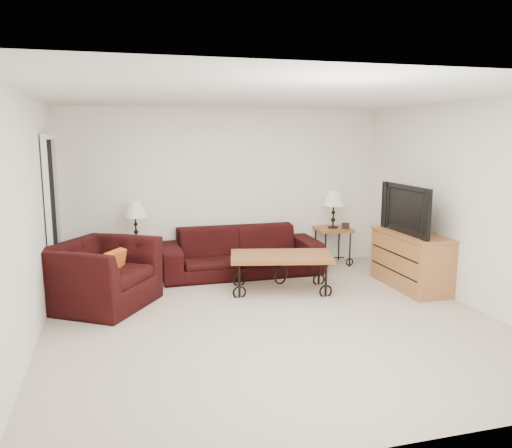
# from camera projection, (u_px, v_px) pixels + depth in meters

# --- Properties ---
(ground) EXTENTS (5.00, 5.00, 0.00)m
(ground) POSITION_uv_depth(u_px,v_px,m) (272.00, 320.00, 5.81)
(ground) COLOR #BCAEA0
(ground) RESTS_ON ground
(wall_back) EXTENTS (5.00, 0.02, 2.50)m
(wall_back) POSITION_uv_depth(u_px,v_px,m) (226.00, 189.00, 7.97)
(wall_back) COLOR white
(wall_back) RESTS_ON ground
(wall_front) EXTENTS (5.00, 0.02, 2.50)m
(wall_front) POSITION_uv_depth(u_px,v_px,m) (390.00, 269.00, 3.22)
(wall_front) COLOR white
(wall_front) RESTS_ON ground
(wall_left) EXTENTS (0.02, 5.00, 2.50)m
(wall_left) POSITION_uv_depth(u_px,v_px,m) (27.00, 222.00, 4.94)
(wall_left) COLOR white
(wall_left) RESTS_ON ground
(wall_right) EXTENTS (0.02, 5.00, 2.50)m
(wall_right) POSITION_uv_depth(u_px,v_px,m) (467.00, 204.00, 6.25)
(wall_right) COLOR white
(wall_right) RESTS_ON ground
(ceiling) EXTENTS (5.00, 5.00, 0.00)m
(ceiling) POSITION_uv_depth(u_px,v_px,m) (274.00, 95.00, 5.38)
(ceiling) COLOR white
(ceiling) RESTS_ON wall_back
(doorway) EXTENTS (0.08, 0.94, 2.04)m
(doorway) POSITION_uv_depth(u_px,v_px,m) (52.00, 219.00, 6.56)
(doorway) COLOR black
(doorway) RESTS_ON ground
(sofa) EXTENTS (2.40, 0.94, 0.70)m
(sofa) POSITION_uv_depth(u_px,v_px,m) (241.00, 251.00, 7.70)
(sofa) COLOR black
(sofa) RESTS_ON ground
(side_table_left) EXTENTS (0.59, 0.59, 0.57)m
(side_table_left) POSITION_uv_depth(u_px,v_px,m) (137.00, 259.00, 7.48)
(side_table_left) COLOR #955525
(side_table_left) RESTS_ON ground
(side_table_right) EXTENTS (0.62, 0.62, 0.60)m
(side_table_right) POSITION_uv_depth(u_px,v_px,m) (332.00, 246.00, 8.29)
(side_table_right) COLOR #955525
(side_table_right) RESTS_ON ground
(lamp_left) EXTENTS (0.37, 0.37, 0.57)m
(lamp_left) POSITION_uv_depth(u_px,v_px,m) (136.00, 221.00, 7.39)
(lamp_left) COLOR black
(lamp_left) RESTS_ON side_table_left
(lamp_right) EXTENTS (0.38, 0.38, 0.60)m
(lamp_right) POSITION_uv_depth(u_px,v_px,m) (333.00, 209.00, 8.19)
(lamp_right) COLOR black
(lamp_right) RESTS_ON side_table_right
(photo_frame_left) EXTENTS (0.11, 0.05, 0.10)m
(photo_frame_left) POSITION_uv_depth(u_px,v_px,m) (126.00, 240.00, 7.24)
(photo_frame_left) COLOR black
(photo_frame_left) RESTS_ON side_table_left
(photo_frame_right) EXTENTS (0.12, 0.06, 0.10)m
(photo_frame_right) POSITION_uv_depth(u_px,v_px,m) (346.00, 226.00, 8.13)
(photo_frame_right) COLOR black
(photo_frame_right) RESTS_ON side_table_right
(coffee_table) EXTENTS (1.47, 1.01, 0.50)m
(coffee_table) POSITION_uv_depth(u_px,v_px,m) (281.00, 273.00, 6.88)
(coffee_table) COLOR #955525
(coffee_table) RESTS_ON ground
(armchair) EXTENTS (1.57, 1.61, 0.79)m
(armchair) POSITION_uv_depth(u_px,v_px,m) (101.00, 275.00, 6.24)
(armchair) COLOR black
(armchair) RESTS_ON ground
(throw_pillow) EXTENTS (0.28, 0.35, 0.36)m
(throw_pillow) POSITION_uv_depth(u_px,v_px,m) (114.00, 265.00, 6.21)
(throw_pillow) COLOR orange
(throw_pillow) RESTS_ON armchair
(tv_stand) EXTENTS (0.53, 1.28, 0.77)m
(tv_stand) POSITION_uv_depth(u_px,v_px,m) (411.00, 260.00, 7.03)
(tv_stand) COLOR #B46B43
(tv_stand) RESTS_ON ground
(television) EXTENTS (0.15, 1.15, 0.66)m
(television) POSITION_uv_depth(u_px,v_px,m) (412.00, 209.00, 6.90)
(television) COLOR black
(television) RESTS_ON tv_stand
(backpack) EXTENTS (0.36, 0.30, 0.40)m
(backpack) POSITION_uv_depth(u_px,v_px,m) (291.00, 262.00, 7.67)
(backpack) COLOR black
(backpack) RESTS_ON ground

